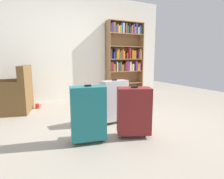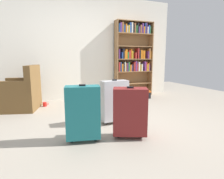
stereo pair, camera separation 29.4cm
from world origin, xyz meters
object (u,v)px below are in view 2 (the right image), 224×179
Objects in this scene: storage_box at (140,94)px; suitcase_silver at (115,101)px; mug at (45,104)px; suitcase_dark_red at (130,111)px; armchair at (21,94)px; bookshelf at (133,55)px; suitcase_teal at (83,112)px.

storage_box is 2.00m from suitcase_silver.
suitcase_dark_red reaches higher than mug.
suitcase_silver is 0.60m from suitcase_dark_red.
suitcase_dark_red reaches higher than storage_box.
bookshelf is at bearing 10.06° from armchair.
suitcase_silver is at bearing 87.65° from suitcase_dark_red.
bookshelf is at bearing 90.63° from storage_box.
armchair is 2.79m from storage_box.
bookshelf is at bearing 9.95° from mug.
suitcase_silver reaches higher than mug.
suitcase_teal is at bearing -66.20° from armchair.
suitcase_silver is at bearing 38.79° from suitcase_teal.
mug is at bearing -170.05° from bookshelf.
suitcase_dark_red is at bearing -54.52° from armchair.
storage_box is 0.74× the size of suitcase_dark_red.
suitcase_teal is at bearing -128.66° from bookshelf.
mug is 0.17× the size of suitcase_teal.
armchair is at bearing -169.94° from bookshelf.
bookshelf is at bearing 55.61° from suitcase_silver.
suitcase_teal is at bearing -78.48° from mug.
storage_box is (0.00, -0.44, -1.01)m from bookshelf.
suitcase_teal is (0.41, -2.00, 0.33)m from mug.
suitcase_dark_red is at bearing -92.35° from suitcase_silver.
suitcase_silver is (-1.31, -1.92, -0.74)m from bookshelf.
armchair reaches higher than suitcase_silver.
armchair is 7.50× the size of mug.
armchair reaches higher than suitcase_teal.
suitcase_dark_red is (-1.34, -2.52, -0.76)m from bookshelf.
storage_box is at bearing 48.28° from suitcase_silver.
suitcase_dark_red is (1.44, -2.02, 0.04)m from armchair.
storage_box reaches higher than mug.
bookshelf is 2.22× the size of armchair.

